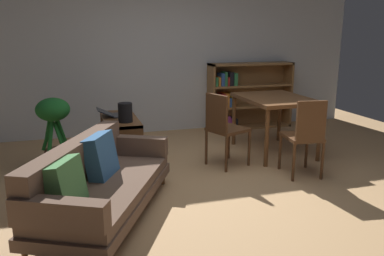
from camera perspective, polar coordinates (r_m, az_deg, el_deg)
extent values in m
plane|color=tan|center=(4.44, 4.32, -8.42)|extent=(8.16, 8.16, 0.00)
cube|color=silver|center=(6.71, -3.88, 11.00)|extent=(6.80, 0.10, 2.70)
cylinder|color=brown|center=(4.48, -4.25, -7.33)|extent=(0.04, 0.04, 0.13)
cylinder|color=brown|center=(4.67, -11.80, -6.72)|extent=(0.04, 0.04, 0.13)
cylinder|color=brown|center=(3.30, -23.10, -16.63)|extent=(0.04, 0.04, 0.13)
cube|color=brown|center=(3.78, -12.16, -9.87)|extent=(1.50, 2.00, 0.10)
cube|color=brown|center=(3.74, -12.24, -8.47)|extent=(1.44, 1.92, 0.10)
cube|color=brown|center=(3.78, -16.44, -4.69)|extent=(0.96, 1.67, 0.38)
cube|color=brown|center=(4.45, -8.23, -2.55)|extent=(0.70, 0.45, 0.21)
cube|color=brown|center=(2.98, -18.69, -11.67)|extent=(0.70, 0.45, 0.21)
cube|color=#4C894C|center=(3.29, -17.82, -7.82)|extent=(0.35, 0.44, 0.41)
cube|color=#336093|center=(3.87, -13.05, -4.02)|extent=(0.38, 0.47, 0.44)
cube|color=brown|center=(5.79, -10.87, -0.28)|extent=(0.44, 0.04, 0.58)
cube|color=brown|center=(4.83, -9.59, -3.07)|extent=(0.44, 0.04, 0.58)
cube|color=brown|center=(5.32, -10.28, -1.83)|extent=(0.44, 1.00, 0.04)
cube|color=brown|center=(5.25, -10.42, 1.29)|extent=(0.44, 1.04, 0.04)
cube|color=brown|center=(5.39, -10.17, -4.31)|extent=(0.44, 1.00, 0.04)
cube|color=#333338|center=(5.35, -10.19, 1.85)|extent=(0.24, 0.31, 0.02)
cube|color=black|center=(5.32, -12.51, 2.25)|extent=(0.21, 0.30, 0.10)
cylinder|color=black|center=(4.95, -9.66, 2.23)|extent=(0.18, 0.18, 0.24)
cylinder|color=slate|center=(4.94, -9.68, 2.78)|extent=(0.10, 0.10, 0.01)
cylinder|color=brown|center=(5.23, -18.99, -4.21)|extent=(0.29, 0.29, 0.25)
cylinder|color=#1E6B28|center=(5.16, -18.64, -1.00)|extent=(0.14, 0.06, 0.36)
cylinder|color=#1E6B28|center=(5.20, -18.63, 0.11)|extent=(0.17, 0.20, 0.55)
cylinder|color=#1E6B28|center=(5.20, -20.13, 0.48)|extent=(0.17, 0.18, 0.62)
cylinder|color=#1E6B28|center=(5.15, -20.11, -0.73)|extent=(0.19, 0.05, 0.43)
cylinder|color=#1E6B28|center=(5.08, -19.77, -0.57)|extent=(0.13, 0.18, 0.50)
cylinder|color=#1E6B28|center=(5.09, -18.71, -1.36)|extent=(0.13, 0.17, 0.34)
ellipsoid|color=#1E6B28|center=(5.08, -19.54, 2.55)|extent=(0.41, 0.41, 0.29)
cylinder|color=brown|center=(5.96, 6.12, 1.10)|extent=(0.06, 0.06, 0.74)
cylinder|color=brown|center=(5.03, 10.78, -1.47)|extent=(0.06, 0.06, 0.74)
cylinder|color=brown|center=(6.29, 12.56, 1.52)|extent=(0.06, 0.06, 0.74)
cylinder|color=brown|center=(5.41, 18.00, -0.81)|extent=(0.06, 0.06, 0.74)
cube|color=brown|center=(5.58, 11.97, 4.16)|extent=(0.87, 1.16, 0.05)
cylinder|color=#56351E|center=(5.01, 12.64, -3.41)|extent=(0.04, 0.04, 0.44)
cylinder|color=#56351E|center=(5.14, 16.26, -3.17)|extent=(0.04, 0.04, 0.44)
cylinder|color=#56351E|center=(4.64, 14.53, -4.89)|extent=(0.04, 0.04, 0.44)
cylinder|color=#56351E|center=(4.79, 18.37, -4.58)|extent=(0.04, 0.04, 0.44)
cube|color=#56351E|center=(4.83, 15.62, -1.25)|extent=(0.44, 0.50, 0.04)
cube|color=#56351E|center=(4.59, 16.89, 1.03)|extent=(0.35, 0.08, 0.45)
cylinder|color=#56351E|center=(5.32, 5.34, -2.07)|extent=(0.04, 0.04, 0.45)
cylinder|color=#56351E|center=(5.07, 8.28, -2.97)|extent=(0.04, 0.04, 0.45)
cylinder|color=#56351E|center=(5.06, 2.08, -2.85)|extent=(0.04, 0.04, 0.45)
cylinder|color=#56351E|center=(4.80, 5.00, -3.85)|extent=(0.04, 0.04, 0.45)
cube|color=#56351E|center=(4.99, 5.24, -0.22)|extent=(0.56, 0.54, 0.04)
cube|color=#56351E|center=(4.81, 3.59, 2.24)|extent=(0.17, 0.36, 0.45)
cube|color=olive|center=(6.77, 2.76, 4.44)|extent=(0.04, 0.34, 1.15)
cube|color=olive|center=(7.39, 13.63, 4.85)|extent=(0.04, 0.34, 1.15)
cube|color=olive|center=(6.98, 8.59, 9.18)|extent=(1.51, 0.34, 0.04)
cube|color=olive|center=(7.16, 8.27, 0.28)|extent=(1.51, 0.34, 0.04)
cube|color=olive|center=(7.18, 7.92, 4.87)|extent=(1.47, 0.04, 1.15)
cube|color=olive|center=(7.08, 8.38, 3.21)|extent=(1.47, 0.33, 0.04)
cube|color=olive|center=(7.02, 8.48, 6.16)|extent=(1.47, 0.33, 0.04)
cube|color=#2D5199|center=(6.86, 3.32, 0.92)|extent=(0.06, 0.26, 0.22)
cube|color=orange|center=(6.89, 3.90, 0.80)|extent=(0.07, 0.26, 0.18)
cube|color=#993884|center=(6.91, 4.53, 0.89)|extent=(0.07, 0.24, 0.20)
cube|color=#993884|center=(6.93, 5.09, 0.95)|extent=(0.06, 0.23, 0.21)
cube|color=#993884|center=(6.96, 5.60, 0.77)|extent=(0.07, 0.23, 0.15)
cube|color=black|center=(6.99, 6.09, 0.84)|extent=(0.05, 0.26, 0.16)
cube|color=black|center=(6.78, 3.33, 3.66)|extent=(0.05, 0.23, 0.15)
cube|color=#337F47|center=(6.79, 3.78, 3.88)|extent=(0.06, 0.21, 0.20)
cube|color=red|center=(6.83, 4.27, 4.06)|extent=(0.06, 0.28, 0.23)
cube|color=orange|center=(6.85, 4.80, 4.12)|extent=(0.06, 0.28, 0.24)
cube|color=#2D5199|center=(6.87, 5.30, 3.77)|extent=(0.05, 0.22, 0.15)
cube|color=gold|center=(6.89, 5.69, 4.16)|extent=(0.05, 0.27, 0.24)
cube|color=#337F47|center=(6.73, 3.33, 6.77)|extent=(0.04, 0.25, 0.15)
cube|color=orange|center=(6.75, 3.69, 6.78)|extent=(0.04, 0.26, 0.15)
cube|color=#2D5199|center=(6.76, 4.20, 7.03)|extent=(0.06, 0.24, 0.21)
cube|color=#337F47|center=(6.77, 4.68, 7.14)|extent=(0.05, 0.22, 0.24)
cube|color=red|center=(6.80, 5.01, 6.80)|extent=(0.03, 0.24, 0.15)
cube|color=black|center=(6.82, 5.44, 7.14)|extent=(0.07, 0.24, 0.23)
cube|color=#337F47|center=(6.84, 6.07, 7.08)|extent=(0.06, 0.22, 0.21)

